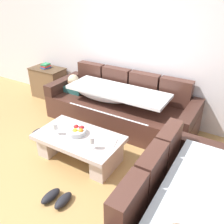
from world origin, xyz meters
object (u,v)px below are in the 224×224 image
Objects in this scene: fruit_bowl at (77,131)px; wine_glass_near_right at (92,141)px; open_magazine at (106,141)px; couch_near_window at (183,211)px; side_cabinet at (49,83)px; crumpled_garment at (44,133)px; coffee_table at (79,144)px; wine_glass_near_left at (55,127)px; couch_along_wall at (118,106)px; book_stack_on_cabinet at (46,66)px; pair_of_shoes at (57,198)px.

fruit_bowl is 1.69× the size of wine_glass_near_right.
wine_glass_near_right reaches higher than open_magazine.
couch_near_window is 6.48× the size of fruit_bowl.
fruit_bowl is 0.45m from open_magazine.
side_cabinet is 1.80× the size of crumpled_garment.
coffee_table is 2.32m from side_cabinet.
couch_along_wall is at bearing 78.19° from wine_glass_near_left.
couch_along_wall is 1.43× the size of couch_near_window.
side_cabinet is (-1.81, 1.33, -0.10)m from fruit_bowl.
crumpled_garment is (1.03, -1.22, -0.26)m from side_cabinet.
side_cabinet is at bearing 62.32° from couch_near_window.
book_stack_on_cabinet is at bearing 137.01° from wine_glass_near_left.
couch_near_window is at bearing -13.69° from crumpled_garment.
coffee_table is 4.29× the size of fruit_bowl.
book_stack_on_cabinet is (-2.29, 1.29, 0.30)m from open_magazine.
couch_along_wall is 1.31m from crumpled_garment.
wine_glass_near_left is 0.75m from crumpled_garment.
wine_glass_near_left is at bearing -43.42° from side_cabinet.
book_stack_on_cabinet is (-0.03, 0.01, 0.36)m from side_cabinet.
pair_of_shoes is at bearing -68.96° from fruit_bowl.
crumpled_garment is (-0.79, 0.11, -0.36)m from fruit_bowl.
wine_glass_near_right is at bearing -1.09° from wine_glass_near_left.
wine_glass_near_right is at bearing 83.88° from pair_of_shoes.
wine_glass_near_left is 0.55× the size of pair_of_shoes.
coffee_table is 0.41m from wine_glass_near_left.
wine_glass_near_left reaches higher than fruit_bowl.
couch_along_wall is 2.16× the size of coffee_table.
book_stack_on_cabinet reaches higher than coffee_table.
open_magazine is 2.65m from book_stack_on_cabinet.
coffee_table is at bearing 74.28° from couch_near_window.
open_magazine is 0.93m from pair_of_shoes.
pair_of_shoes is (0.55, -0.65, -0.45)m from wine_glass_near_left.
side_cabinet reaches higher than open_magazine.
pair_of_shoes is at bearing 103.22° from couch_near_window.
coffee_table reaches higher than pair_of_shoes.
fruit_bowl is at bearing 148.20° from coffee_table.
couch_along_wall is 12.77× the size of book_stack_on_cabinet.
wine_glass_near_right is (0.62, -0.01, 0.00)m from wine_glass_near_left.
wine_glass_near_left is at bearing 80.12° from couch_near_window.
coffee_table is 3.00× the size of crumpled_garment.
wine_glass_near_left is at bearing -101.81° from couch_along_wall.
wine_glass_near_right is 2.69m from book_stack_on_cabinet.
wine_glass_near_left reaches higher than crumpled_garment.
book_stack_on_cabinet is at bearing 135.16° from pair_of_shoes.
book_stack_on_cabinet is at bearing 145.84° from wine_glass_near_right.
wine_glass_near_left is (-0.30, -0.12, 0.26)m from coffee_table.
side_cabinet reaches higher than wine_glass_near_right.
wine_glass_near_right is at bearing 76.01° from couch_near_window.
open_magazine is (-1.21, 0.54, 0.05)m from couch_near_window.
couch_near_window is 4.54× the size of crumpled_garment.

